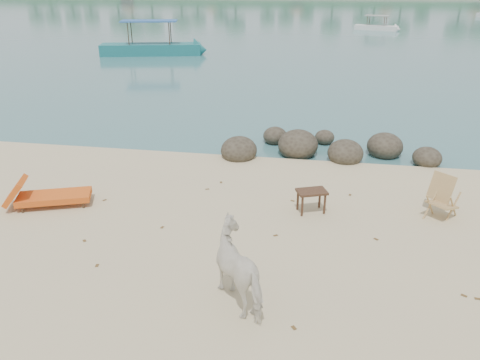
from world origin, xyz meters
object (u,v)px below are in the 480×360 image
(boulders, at_px, (320,148))
(boat_near, at_px, (149,26))
(cow, at_px, (243,268))
(side_table, at_px, (311,203))
(deck_chair, at_px, (443,200))
(lounge_chair, at_px, (54,194))

(boulders, xyz_separation_m, boat_near, (-11.90, 18.41, 1.67))
(boulders, distance_m, cow, 7.40)
(side_table, bearing_deg, boulders, 66.31)
(deck_chair, height_order, boat_near, boat_near)
(side_table, bearing_deg, boat_near, 96.31)
(boat_near, bearing_deg, cow, -80.94)
(boulders, height_order, boat_near, boat_near)
(cow, xyz_separation_m, lounge_chair, (-4.90, 2.71, -0.33))
(lounge_chair, bearing_deg, side_table, -14.02)
(boat_near, bearing_deg, deck_chair, -70.26)
(cow, distance_m, side_table, 3.52)
(cow, distance_m, boat_near, 27.89)
(side_table, distance_m, boat_near, 25.29)
(cow, relative_size, deck_chair, 1.65)
(boat_near, bearing_deg, boulders, -70.76)
(side_table, xyz_separation_m, boat_near, (-11.74, 22.35, 1.59))
(boulders, relative_size, cow, 4.22)
(side_table, distance_m, lounge_chair, 5.93)
(cow, bearing_deg, boulders, -140.32)
(cow, relative_size, side_table, 2.31)
(deck_chair, bearing_deg, lounge_chair, -131.50)
(side_table, xyz_separation_m, lounge_chair, (-5.89, -0.65, 0.04))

